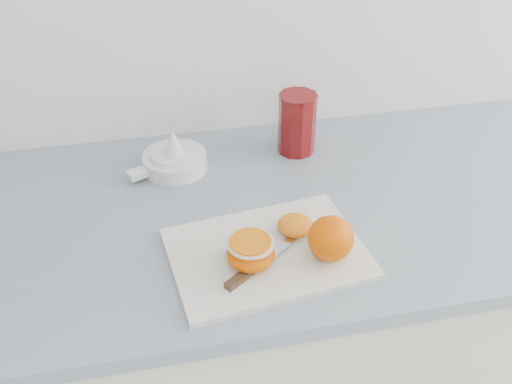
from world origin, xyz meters
TOP-DOWN VIEW (x-y plane):
  - counter at (-0.06, 1.70)m, footprint 2.28×0.64m
  - cutting_board at (-0.00, 1.55)m, footprint 0.35×0.27m
  - whole_orange at (0.10, 1.52)m, footprint 0.08×0.08m
  - half_orange at (-0.03, 1.52)m, footprint 0.08×0.08m
  - squeezed_shell at (0.06, 1.59)m, footprint 0.06×0.06m
  - paring_knife at (-0.04, 1.51)m, footprint 0.16×0.12m
  - citrus_juicer at (-0.13, 1.86)m, footprint 0.17×0.13m
  - red_tumbler at (0.14, 1.87)m, footprint 0.08×0.08m

SIDE VIEW (x-z plane):
  - counter at x=-0.06m, z-range 0.00..0.89m
  - cutting_board at x=0.00m, z-range 0.89..0.90m
  - paring_knife at x=-0.04m, z-range 0.90..0.91m
  - citrus_juicer at x=-0.13m, z-range 0.87..0.96m
  - squeezed_shell at x=0.06m, z-range 0.90..0.93m
  - half_orange at x=-0.03m, z-range 0.90..0.95m
  - whole_orange at x=0.10m, z-range 0.90..0.98m
  - red_tumbler at x=0.14m, z-range 0.88..1.02m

